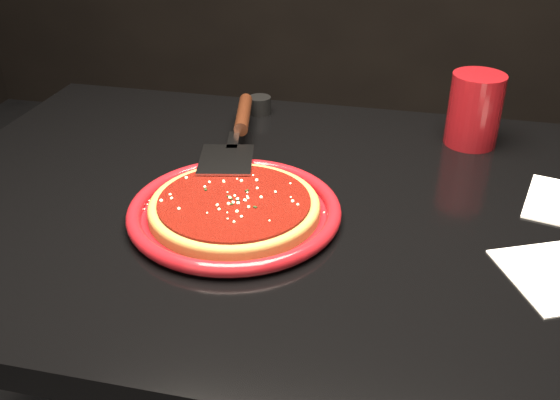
{
  "coord_description": "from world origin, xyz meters",
  "views": [
    {
      "loc": [
        0.15,
        -0.8,
        1.22
      ],
      "look_at": [
        -0.02,
        -0.04,
        0.77
      ],
      "focal_mm": 40.0,
      "sensor_mm": 36.0,
      "label": 1
    }
  ],
  "objects_px": {
    "pizza_server": "(237,132)",
    "ramekin": "(260,105)",
    "cup": "(474,110)",
    "plate": "(235,211)",
    "table": "(296,380)"
  },
  "relations": [
    {
      "from": "pizza_server",
      "to": "ramekin",
      "type": "xyz_separation_m",
      "value": [
        -0.01,
        0.19,
        -0.02
      ]
    },
    {
      "from": "cup",
      "to": "ramekin",
      "type": "xyz_separation_m",
      "value": [
        -0.4,
        0.05,
        -0.05
      ]
    },
    {
      "from": "plate",
      "to": "ramekin",
      "type": "bearing_deg",
      "value": 99.19
    },
    {
      "from": "plate",
      "to": "pizza_server",
      "type": "distance_m",
      "value": 0.21
    },
    {
      "from": "table",
      "to": "pizza_server",
      "type": "relative_size",
      "value": 3.37
    },
    {
      "from": "pizza_server",
      "to": "plate",
      "type": "bearing_deg",
      "value": -86.99
    },
    {
      "from": "plate",
      "to": "cup",
      "type": "relative_size",
      "value": 2.4
    },
    {
      "from": "table",
      "to": "cup",
      "type": "bearing_deg",
      "value": 46.45
    },
    {
      "from": "ramekin",
      "to": "plate",
      "type": "bearing_deg",
      "value": -80.81
    },
    {
      "from": "pizza_server",
      "to": "ramekin",
      "type": "height_order",
      "value": "pizza_server"
    },
    {
      "from": "table",
      "to": "pizza_server",
      "type": "xyz_separation_m",
      "value": [
        -0.14,
        0.14,
        0.42
      ]
    },
    {
      "from": "ramekin",
      "to": "cup",
      "type": "bearing_deg",
      "value": -7.5
    },
    {
      "from": "cup",
      "to": "table",
      "type": "bearing_deg",
      "value": -133.55
    },
    {
      "from": "pizza_server",
      "to": "table",
      "type": "bearing_deg",
      "value": -57.24
    },
    {
      "from": "table",
      "to": "pizza_server",
      "type": "distance_m",
      "value": 0.46
    }
  ]
}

